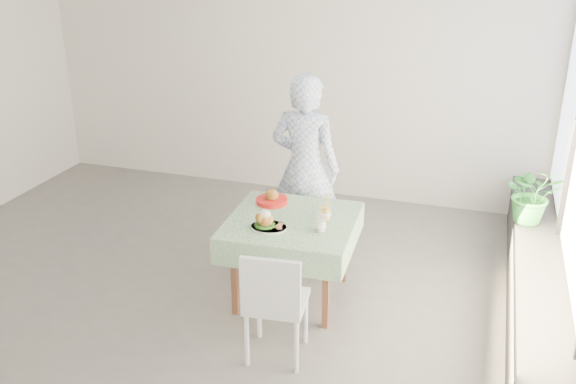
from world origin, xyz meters
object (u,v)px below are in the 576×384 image
(cafe_table, at_px, (292,249))
(main_dish, at_px, (267,222))
(chair_far, at_px, (308,232))
(potted_plant, at_px, (533,194))
(chair_near, at_px, (276,323))
(juice_cup_orange, at_px, (326,212))
(diner, at_px, (305,168))

(cafe_table, bearing_deg, main_dish, -122.73)
(cafe_table, distance_m, chair_far, 0.76)
(main_dish, xyz_separation_m, potted_plant, (2.06, 1.34, -0.02))
(chair_far, bearing_deg, chair_near, -82.14)
(chair_far, distance_m, potted_plant, 2.09)
(cafe_table, height_order, juice_cup_orange, juice_cup_orange)
(cafe_table, height_order, chair_near, chair_near)
(chair_far, height_order, diner, diner)
(main_dish, bearing_deg, cafe_table, 57.27)
(chair_far, bearing_deg, main_dish, -94.19)
(juice_cup_orange, bearing_deg, cafe_table, -161.70)
(diner, xyz_separation_m, potted_plant, (2.03, 0.34, -0.13))
(main_dish, bearing_deg, chair_near, -64.72)
(main_dish, relative_size, potted_plant, 0.56)
(chair_near, distance_m, diner, 1.74)
(diner, bearing_deg, cafe_table, 101.67)
(chair_far, xyz_separation_m, diner, (-0.04, 0.05, 0.63))
(diner, bearing_deg, potted_plant, -167.35)
(chair_far, relative_size, juice_cup_orange, 3.37)
(main_dish, bearing_deg, potted_plant, 33.07)
(chair_far, distance_m, juice_cup_orange, 0.90)
(juice_cup_orange, distance_m, potted_plant, 1.95)
(chair_near, distance_m, juice_cup_orange, 1.06)
(cafe_table, relative_size, chair_far, 1.22)
(chair_near, bearing_deg, potted_plant, 47.63)
(juice_cup_orange, xyz_separation_m, potted_plant, (1.65, 1.03, -0.03))
(cafe_table, xyz_separation_m, diner, (-0.12, 0.78, 0.44))
(main_dish, xyz_separation_m, juice_cup_orange, (0.41, 0.31, 0.01))
(chair_near, bearing_deg, diner, 99.16)
(cafe_table, relative_size, chair_near, 1.20)
(juice_cup_orange, bearing_deg, potted_plant, 31.97)
(cafe_table, distance_m, chair_near, 0.86)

